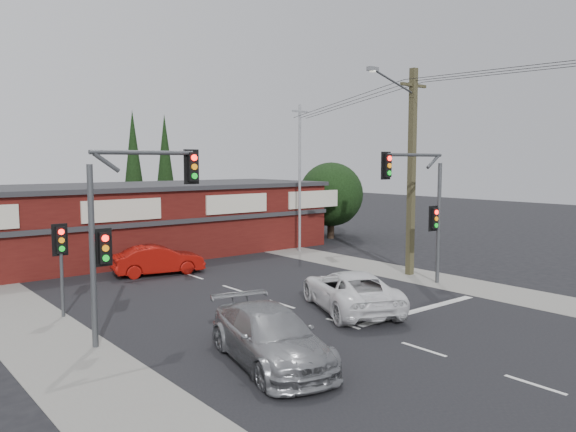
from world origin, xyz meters
TOP-DOWN VIEW (x-y plane):
  - ground at (0.00, 0.00)m, footprint 120.00×120.00m
  - road_strip at (0.00, 5.00)m, footprint 14.00×70.00m
  - verge_left at (-8.50, 5.00)m, footprint 3.00×70.00m
  - verge_right at (8.50, 5.00)m, footprint 3.00×70.00m
  - stop_line at (3.50, -1.50)m, footprint 6.50×0.35m
  - white_suv at (1.51, 0.19)m, footprint 4.50×5.96m
  - silver_suv at (-4.22, -2.39)m, footprint 3.31×5.61m
  - red_sedan at (-1.10, 10.88)m, footprint 4.62×2.41m
  - lane_dashes at (0.00, -4.36)m, footprint 0.12×28.88m
  - shop_building at (-0.99, 16.99)m, footprint 27.30×8.40m
  - tree_cluster at (14.69, 15.44)m, footprint 5.90×5.10m
  - conifer_near at (3.50, 24.00)m, footprint 1.80×1.80m
  - conifer_far at (7.00, 26.00)m, footprint 1.80×1.80m
  - traffic_mast_left at (-6.43, 2.00)m, footprint 3.77×0.27m
  - traffic_mast_right at (6.86, 1.00)m, footprint 3.96×0.27m
  - pedestal_signal at (-7.20, 6.01)m, footprint 0.55×0.27m
  - utility_pole at (8.36, 2.99)m, footprint 4.38×0.59m
  - steel_pole at (9.00, 12.00)m, footprint 1.20×0.16m
  - power_lines at (8.47, -2.47)m, footprint 2.01×29.00m

SIDE VIEW (x-z plane):
  - ground at x=0.00m, z-range 0.00..0.00m
  - road_strip at x=0.00m, z-range 0.00..0.01m
  - verge_left at x=-8.50m, z-range 0.00..0.02m
  - verge_right at x=8.50m, z-range 0.00..0.02m
  - stop_line at x=3.50m, z-range 0.01..0.02m
  - lane_dashes at x=0.00m, z-range 0.01..0.02m
  - red_sedan at x=-1.10m, z-range 0.00..1.45m
  - white_suv at x=1.51m, z-range 0.00..1.50m
  - silver_suv at x=-4.22m, z-range 0.00..1.52m
  - shop_building at x=-0.99m, z-range 0.02..4.25m
  - pedestal_signal at x=-7.20m, z-range 0.72..4.09m
  - tree_cluster at x=14.69m, z-range 0.15..5.65m
  - traffic_mast_left at x=-6.43m, z-range 0.94..6.92m
  - traffic_mast_right at x=6.86m, z-range 0.96..6.93m
  - steel_pole at x=9.00m, z-range 0.20..9.20m
  - utility_pole at x=8.36m, z-range 0.40..10.40m
  - conifer_near at x=3.50m, z-range 0.85..10.10m
  - conifer_far at x=7.00m, z-range 0.85..10.10m
  - power_lines at x=8.47m, z-range 8.43..9.65m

